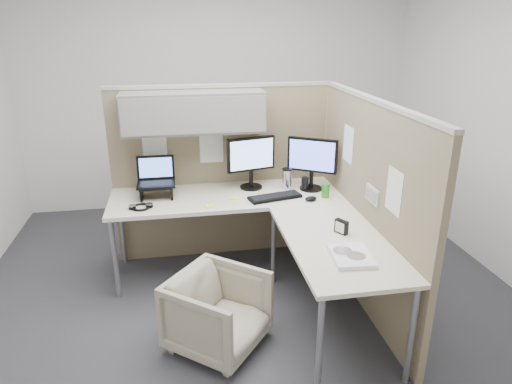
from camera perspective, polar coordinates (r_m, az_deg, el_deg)
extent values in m
plane|color=#303034|center=(3.83, -0.85, -13.43)|extent=(4.50, 4.50, 0.00)
cube|color=#8B7A5B|center=(4.27, -4.17, 2.22)|extent=(2.00, 0.05, 1.60)
cube|color=#A8A399|center=(4.09, -4.47, 13.13)|extent=(2.00, 0.06, 0.03)
cube|color=slate|center=(3.95, -7.82, 9.89)|extent=(1.20, 0.34, 0.34)
cube|color=gray|center=(3.78, -7.70, 9.42)|extent=(1.18, 0.01, 0.30)
plane|color=white|center=(4.13, -12.60, 6.21)|extent=(0.26, 0.00, 0.26)
plane|color=white|center=(4.16, -5.60, 5.69)|extent=(0.26, 0.00, 0.26)
cube|color=#8B7A5B|center=(3.60, 13.65, -1.89)|extent=(0.05, 2.00, 1.60)
cube|color=#A8A399|center=(3.38, 14.81, 10.98)|extent=(0.06, 2.00, 0.03)
cube|color=#A8A399|center=(4.47, 8.68, 2.90)|extent=(0.06, 0.06, 1.60)
cube|color=silver|center=(3.40, 14.41, -0.38)|extent=(0.02, 0.20, 0.12)
cube|color=gray|center=(3.40, 14.20, -0.39)|extent=(0.00, 0.16, 0.09)
plane|color=white|center=(3.81, 11.44, 5.90)|extent=(0.00, 0.26, 0.26)
plane|color=white|center=(3.10, 16.86, 0.09)|extent=(0.00, 0.26, 0.26)
cube|color=beige|center=(3.96, -3.58, -0.57)|extent=(2.00, 0.68, 0.03)
cube|color=beige|center=(3.21, 9.97, -6.11)|extent=(0.68, 1.30, 0.03)
cube|color=white|center=(3.65, -2.96, -2.45)|extent=(2.00, 0.02, 0.03)
cylinder|color=gray|center=(3.87, -17.20, -8.00)|extent=(0.04, 0.04, 0.70)
cylinder|color=gray|center=(4.38, -16.39, -4.42)|extent=(0.04, 0.04, 0.70)
cylinder|color=gray|center=(2.85, 7.97, -18.61)|extent=(0.04, 0.04, 0.70)
cylinder|color=gray|center=(3.05, 18.87, -16.63)|extent=(0.04, 0.04, 0.70)
cylinder|color=gray|center=(3.90, 2.19, -6.76)|extent=(0.04, 0.04, 0.70)
imported|color=#B2AF8E|center=(3.23, -4.78, -14.35)|extent=(0.78, 0.79, 0.59)
cylinder|color=black|center=(4.11, -0.61, 0.64)|extent=(0.20, 0.20, 0.02)
cylinder|color=black|center=(4.08, -0.61, 1.73)|extent=(0.04, 0.04, 0.15)
cube|color=black|center=(4.02, -0.63, 4.77)|extent=(0.44, 0.14, 0.30)
cube|color=#8CB1F2|center=(4.00, -0.51, 4.70)|extent=(0.39, 0.10, 0.26)
cylinder|color=black|center=(4.11, 6.87, 0.47)|extent=(0.20, 0.20, 0.02)
cylinder|color=black|center=(4.08, 6.92, 1.56)|extent=(0.04, 0.04, 0.15)
cube|color=black|center=(4.01, 7.06, 4.60)|extent=(0.39, 0.26, 0.30)
cube|color=#5466E5|center=(4.00, 6.98, 4.53)|extent=(0.34, 0.21, 0.26)
cube|color=black|center=(3.95, -12.36, 0.78)|extent=(0.28, 0.22, 0.01)
cube|color=black|center=(3.97, -14.11, 0.00)|extent=(0.02, 0.20, 0.11)
cube|color=black|center=(3.96, -10.49, 0.22)|extent=(0.02, 0.20, 0.11)
cube|color=black|center=(3.94, -12.37, 0.99)|extent=(0.32, 0.22, 0.02)
cube|color=black|center=(4.04, -12.44, 3.06)|extent=(0.32, 0.05, 0.20)
cube|color=#598CF2|center=(4.03, -12.44, 3.00)|extent=(0.28, 0.04, 0.16)
cube|color=black|center=(3.87, 2.38, -0.63)|extent=(0.47, 0.25, 0.02)
ellipsoid|color=black|center=(3.84, 6.87, -0.83)|extent=(0.12, 0.09, 0.04)
cylinder|color=silver|center=(4.07, 3.89, 1.59)|extent=(0.08, 0.08, 0.18)
cylinder|color=black|center=(4.04, 3.93, 2.86)|extent=(0.09, 0.09, 0.01)
cylinder|color=#268C1E|center=(3.92, 8.69, 0.17)|extent=(0.07, 0.07, 0.12)
cylinder|color=black|center=(4.06, 6.14, 1.04)|extent=(0.07, 0.07, 0.12)
cube|color=#EDEE3E|center=(3.87, -2.82, -0.75)|extent=(0.08, 0.08, 0.01)
cube|color=#EDEE3E|center=(3.72, -5.82, -1.73)|extent=(0.10, 0.10, 0.01)
torus|color=black|center=(3.78, -14.19, -1.83)|extent=(0.17, 0.17, 0.02)
cylinder|color=black|center=(3.77, -15.21, -1.85)|extent=(0.06, 0.06, 0.03)
cylinder|color=black|center=(3.77, -13.18, -1.66)|extent=(0.06, 0.06, 0.03)
cube|color=white|center=(2.98, 11.81, -7.84)|extent=(0.27, 0.33, 0.03)
cylinder|color=silver|center=(2.95, 12.41, -7.79)|extent=(0.12, 0.12, 0.00)
cylinder|color=silver|center=(2.99, 10.77, -7.18)|extent=(0.12, 0.12, 0.00)
cube|color=black|center=(3.28, 10.63, -4.28)|extent=(0.08, 0.10, 0.10)
cube|color=white|center=(3.27, 10.43, -4.37)|extent=(0.04, 0.07, 0.08)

